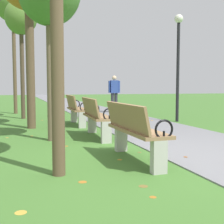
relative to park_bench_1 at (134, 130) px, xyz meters
name	(u,v)px	position (x,y,z in m)	size (l,w,h in m)	color
ground_plane	(160,157)	(0.50, 0.12, -0.49)	(80.00, 80.00, 0.00)	#42722D
paved_walkway	(65,102)	(1.78, 18.12, -0.48)	(2.56, 44.00, 0.02)	slate
park_bench_1	(134,130)	(0.00, 0.00, 0.00)	(0.48, 1.60, 0.90)	#93704C
park_bench_2	(96,116)	(0.00, 2.30, 0.00)	(0.55, 1.62, 0.90)	#93704C
park_bench_3	(76,109)	(0.00, 4.67, 0.00)	(0.52, 1.61, 0.90)	#93704C
tree_4	(21,19)	(-1.47, 7.04, 3.03)	(1.12, 1.12, 4.21)	#4C3D2D
tree_5	(13,3)	(-1.73, 9.32, 4.16)	(1.57, 1.57, 5.57)	brown
pedestrian_walking	(114,92)	(2.44, 8.45, 0.44)	(0.53, 0.24, 1.62)	#2D2D38
lamp_post	(178,51)	(3.36, 4.56, 1.82)	(0.28, 0.28, 3.48)	black
scattered_leaves	(107,142)	(0.05, 1.61, -0.48)	(4.67, 9.02, 0.02)	gold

